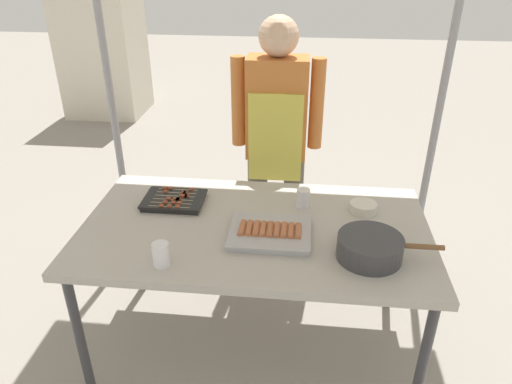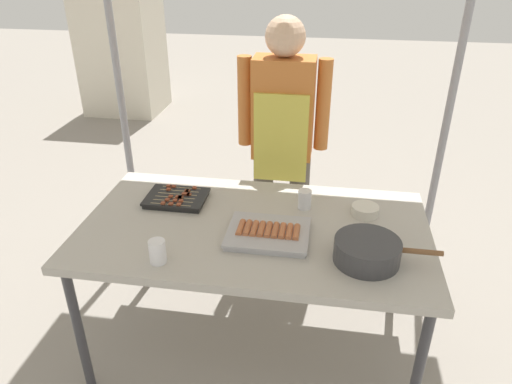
{
  "view_description": "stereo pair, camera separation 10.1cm",
  "coord_description": "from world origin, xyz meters",
  "px_view_note": "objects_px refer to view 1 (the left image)",
  "views": [
    {
      "loc": [
        0.2,
        -1.85,
        1.92
      ],
      "look_at": [
        0.0,
        0.05,
        0.9
      ],
      "focal_mm": 33.37,
      "sensor_mm": 36.0,
      "label": 1
    },
    {
      "loc": [
        0.3,
        -1.84,
        1.92
      ],
      "look_at": [
        0.0,
        0.05,
        0.9
      ],
      "focal_mm": 33.37,
      "sensor_mm": 36.0,
      "label": 2
    }
  ],
  "objects_px": {
    "stall_table": "(255,235)",
    "vendor_woman": "(277,133)",
    "condiment_bowl": "(363,207)",
    "drink_cup_by_wok": "(303,198)",
    "tray_meat_skewers": "(174,200)",
    "drink_cup_near_edge": "(161,255)",
    "neighbor_stall_left": "(99,27)",
    "tray_grilled_sausages": "(270,233)",
    "cooking_wok": "(370,247)"
  },
  "relations": [
    {
      "from": "stall_table",
      "to": "tray_meat_skewers",
      "type": "bearing_deg",
      "value": 158.64
    },
    {
      "from": "stall_table",
      "to": "vendor_woman",
      "type": "relative_size",
      "value": 1.01
    },
    {
      "from": "tray_grilled_sausages",
      "to": "drink_cup_by_wok",
      "type": "relative_size",
      "value": 3.79
    },
    {
      "from": "vendor_woman",
      "to": "neighbor_stall_left",
      "type": "distance_m",
      "value": 3.72
    },
    {
      "from": "cooking_wok",
      "to": "condiment_bowl",
      "type": "distance_m",
      "value": 0.38
    },
    {
      "from": "condiment_bowl",
      "to": "drink_cup_by_wok",
      "type": "distance_m",
      "value": 0.29
    },
    {
      "from": "tray_meat_skewers",
      "to": "condiment_bowl",
      "type": "bearing_deg",
      "value": 1.05
    },
    {
      "from": "stall_table",
      "to": "vendor_woman",
      "type": "bearing_deg",
      "value": 86.25
    },
    {
      "from": "condiment_bowl",
      "to": "vendor_woman",
      "type": "height_order",
      "value": "vendor_woman"
    },
    {
      "from": "tray_grilled_sausages",
      "to": "neighbor_stall_left",
      "type": "relative_size",
      "value": 0.18
    },
    {
      "from": "drink_cup_near_edge",
      "to": "vendor_woman",
      "type": "distance_m",
      "value": 1.14
    },
    {
      "from": "drink_cup_near_edge",
      "to": "neighbor_stall_left",
      "type": "distance_m",
      "value": 4.43
    },
    {
      "from": "drink_cup_near_edge",
      "to": "neighbor_stall_left",
      "type": "height_order",
      "value": "neighbor_stall_left"
    },
    {
      "from": "stall_table",
      "to": "drink_cup_by_wok",
      "type": "bearing_deg",
      "value": 42.86
    },
    {
      "from": "stall_table",
      "to": "tray_meat_skewers",
      "type": "height_order",
      "value": "tray_meat_skewers"
    },
    {
      "from": "drink_cup_by_wok",
      "to": "cooking_wok",
      "type": "bearing_deg",
      "value": -54.42
    },
    {
      "from": "vendor_woman",
      "to": "tray_meat_skewers",
      "type": "bearing_deg",
      "value": 49.74
    },
    {
      "from": "tray_grilled_sausages",
      "to": "drink_cup_by_wok",
      "type": "xyz_separation_m",
      "value": [
        0.14,
        0.28,
        0.03
      ]
    },
    {
      "from": "stall_table",
      "to": "neighbor_stall_left",
      "type": "height_order",
      "value": "neighbor_stall_left"
    },
    {
      "from": "cooking_wok",
      "to": "neighbor_stall_left",
      "type": "relative_size",
      "value": 0.21
    },
    {
      "from": "neighbor_stall_left",
      "to": "drink_cup_near_edge",
      "type": "bearing_deg",
      "value": -65.01
    },
    {
      "from": "vendor_woman",
      "to": "condiment_bowl",
      "type": "bearing_deg",
      "value": 130.48
    },
    {
      "from": "tray_grilled_sausages",
      "to": "drink_cup_by_wok",
      "type": "distance_m",
      "value": 0.32
    },
    {
      "from": "cooking_wok",
      "to": "condiment_bowl",
      "type": "height_order",
      "value": "cooking_wok"
    },
    {
      "from": "tray_grilled_sausages",
      "to": "cooking_wok",
      "type": "relative_size",
      "value": 0.84
    },
    {
      "from": "condiment_bowl",
      "to": "neighbor_stall_left",
      "type": "xyz_separation_m",
      "value": [
        -2.72,
        3.49,
        0.24
      ]
    },
    {
      "from": "drink_cup_by_wok",
      "to": "condiment_bowl",
      "type": "bearing_deg",
      "value": -3.59
    },
    {
      "from": "drink_cup_by_wok",
      "to": "drink_cup_near_edge",
      "type": "bearing_deg",
      "value": -136.14
    },
    {
      "from": "cooking_wok",
      "to": "drink_cup_by_wok",
      "type": "distance_m",
      "value": 0.49
    },
    {
      "from": "condiment_bowl",
      "to": "drink_cup_near_edge",
      "type": "distance_m",
      "value": 1.0
    },
    {
      "from": "neighbor_stall_left",
      "to": "stall_table",
      "type": "bearing_deg",
      "value": -58.94
    },
    {
      "from": "neighbor_stall_left",
      "to": "vendor_woman",
      "type": "bearing_deg",
      "value": -52.55
    },
    {
      "from": "drink_cup_by_wok",
      "to": "vendor_woman",
      "type": "distance_m",
      "value": 0.56
    },
    {
      "from": "condiment_bowl",
      "to": "drink_cup_near_edge",
      "type": "xyz_separation_m",
      "value": [
        -0.85,
        -0.52,
        0.03
      ]
    },
    {
      "from": "vendor_woman",
      "to": "stall_table",
      "type": "bearing_deg",
      "value": 86.25
    },
    {
      "from": "drink_cup_by_wok",
      "to": "neighbor_stall_left",
      "type": "bearing_deg",
      "value": 124.98
    },
    {
      "from": "tray_meat_skewers",
      "to": "cooking_wok",
      "type": "distance_m",
      "value": 0.99
    },
    {
      "from": "drink_cup_by_wok",
      "to": "vendor_woman",
      "type": "relative_size",
      "value": 0.06
    },
    {
      "from": "stall_table",
      "to": "drink_cup_by_wok",
      "type": "height_order",
      "value": "drink_cup_by_wok"
    },
    {
      "from": "stall_table",
      "to": "drink_cup_by_wok",
      "type": "relative_size",
      "value": 16.78
    },
    {
      "from": "stall_table",
      "to": "tray_grilled_sausages",
      "type": "relative_size",
      "value": 4.43
    },
    {
      "from": "tray_meat_skewers",
      "to": "drink_cup_near_edge",
      "type": "height_order",
      "value": "drink_cup_near_edge"
    },
    {
      "from": "cooking_wok",
      "to": "vendor_woman",
      "type": "height_order",
      "value": "vendor_woman"
    },
    {
      "from": "tray_grilled_sausages",
      "to": "condiment_bowl",
      "type": "bearing_deg",
      "value": 31.63
    },
    {
      "from": "stall_table",
      "to": "tray_grilled_sausages",
      "type": "bearing_deg",
      "value": -47.5
    },
    {
      "from": "tray_grilled_sausages",
      "to": "vendor_woman",
      "type": "bearing_deg",
      "value": 92.05
    },
    {
      "from": "tray_meat_skewers",
      "to": "vendor_woman",
      "type": "xyz_separation_m",
      "value": [
        0.47,
        0.56,
        0.17
      ]
    },
    {
      "from": "drink_cup_by_wok",
      "to": "tray_grilled_sausages",
      "type": "bearing_deg",
      "value": -116.31
    },
    {
      "from": "vendor_woman",
      "to": "drink_cup_by_wok",
      "type": "bearing_deg",
      "value": 107.98
    },
    {
      "from": "tray_meat_skewers",
      "to": "drink_cup_near_edge",
      "type": "distance_m",
      "value": 0.51
    }
  ]
}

